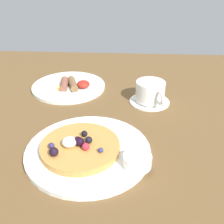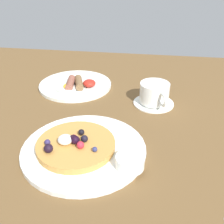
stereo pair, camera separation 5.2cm
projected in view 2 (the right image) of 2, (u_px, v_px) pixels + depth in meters
The scene contains 8 objects.
ground_plane at pixel (110, 130), 71.43cm from camera, with size 166.30×120.87×3.00cm, color brown.
pancake_plate at pixel (84, 149), 60.89cm from camera, with size 28.10×28.10×1.15cm, color white.
pancake_with_berries at pixel (75, 145), 59.91cm from camera, with size 17.65×17.65×3.46cm.
syrup_ramekin at pixel (130, 162), 54.35cm from camera, with size 5.94×5.94×2.52cm.
breakfast_plate at pixel (75, 85), 91.22cm from camera, with size 24.27×24.27×1.07cm, color white.
fried_breakfast at pixel (76, 84), 88.24cm from camera, with size 12.70×10.25×2.62cm.
coffee_saucer at pixel (154, 103), 80.60cm from camera, with size 12.06×12.06×0.79cm, color white.
coffee_cup at pixel (155, 92), 78.74cm from camera, with size 8.67×11.18×5.89cm.
Camera 2 is at (9.43, -58.58, 38.56)cm, focal length 43.06 mm.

